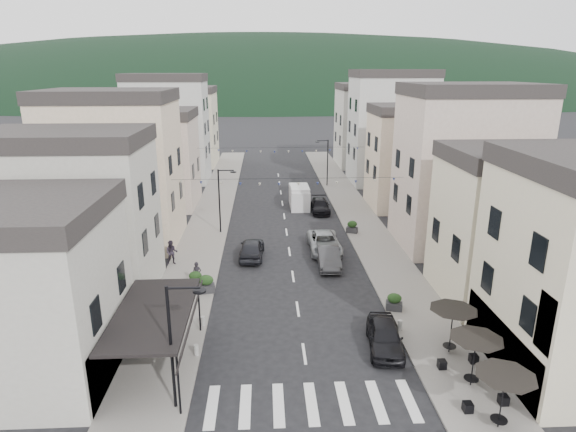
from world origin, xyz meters
The scene contains 26 objects.
sidewalk_left centered at (-7.50, 32.00, 0.06)m, with size 4.00×76.00×0.12m, color slate.
sidewalk_right centered at (7.50, 32.00, 0.06)m, with size 4.00×76.00×0.12m, color slate.
hill_backdrop centered at (0.00, 300.00, 0.00)m, with size 640.00×360.00×70.00m, color black.
boutique_awning centered at (-7.25, 5.00, 3.11)m, with size 3.77×7.50×3.28m.
buildings_row_left centered at (-14.50, 37.75, 6.12)m, with size 10.20×54.16×14.00m.
buildings_row_right centered at (14.50, 36.59, 6.32)m, with size 10.20×54.16×14.50m.
cafe_terrace centered at (7.70, 2.80, 2.36)m, with size 2.50×8.10×2.53m.
streetlamp_left_near centered at (-5.82, 2.00, 3.70)m, with size 1.70×0.56×6.00m.
streetlamp_left_far centered at (-5.82, 26.00, 3.70)m, with size 1.70×0.56×6.00m.
streetlamp_right_far centered at (5.82, 44.00, 3.70)m, with size 1.70×0.56×6.00m.
bollards centered at (0.00, 5.50, 0.42)m, with size 11.66×10.26×0.60m.
bunting_near centered at (0.00, 22.00, 5.65)m, with size 19.00×0.28×0.62m.
bunting_far centered at (0.00, 38.00, 5.65)m, with size 19.00×0.28×0.62m.
parked_car_a centered at (4.39, 6.32, 0.75)m, with size 1.77×4.41×1.50m, color black.
parked_car_b centered at (2.85, 17.86, 0.76)m, with size 1.61×4.62×1.52m, color #2F2F32.
parked_car_c centered at (2.91, 20.96, 0.76)m, with size 2.53×5.48×1.52m, color #93979B.
parked_car_d centered at (3.88, 32.41, 0.67)m, with size 1.88×4.63×1.34m, color black.
parked_car_e centered at (-3.08, 19.85, 0.79)m, with size 1.86×4.62×1.57m, color black.
delivery_van centered at (1.80, 34.56, 1.19)m, with size 2.02×5.08×2.43m.
pedestrian_a centered at (-6.75, 14.58, 0.98)m, with size 0.62×0.41×1.71m, color black.
pedestrian_b centered at (-9.17, 18.49, 1.08)m, with size 0.93×0.73×1.92m, color #27202B.
planter_la centered at (-6.85, 14.41, 0.67)m, with size 1.15×0.92×1.13m.
planter_lb centered at (-6.00, 13.45, 0.73)m, with size 1.21×0.80×1.25m.
planter_ra centered at (6.00, 10.64, 0.61)m, with size 0.99×0.69×1.00m.
planter_rb centered at (6.00, 10.37, 0.65)m, with size 1.09×0.78×1.10m.
planter_rc centered at (6.00, 25.22, 0.67)m, with size 1.15×0.91×1.14m.
Camera 1 is at (-1.99, -16.30, 14.58)m, focal length 30.00 mm.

